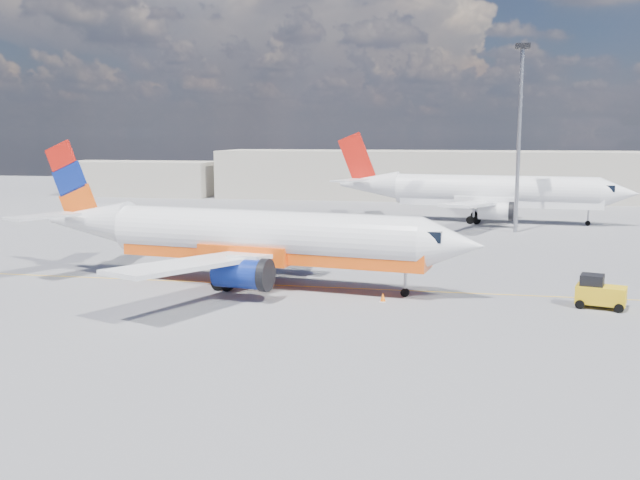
% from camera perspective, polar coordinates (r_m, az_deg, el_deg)
% --- Properties ---
extents(ground, '(240.00, 240.00, 0.00)m').
position_cam_1_polar(ground, '(48.61, -1.46, -4.49)').
color(ground, slate).
rests_on(ground, ground).
extents(taxi_line, '(70.00, 0.15, 0.01)m').
position_cam_1_polar(taxi_line, '(51.48, -0.75, -3.74)').
color(taxi_line, yellow).
rests_on(taxi_line, ground).
extents(terminal_main, '(70.00, 14.00, 8.00)m').
position_cam_1_polar(terminal_main, '(121.56, 8.49, 5.18)').
color(terminal_main, '#B1A998').
rests_on(terminal_main, ground).
extents(terminal_annex, '(26.00, 10.00, 6.00)m').
position_cam_1_polar(terminal_annex, '(130.74, -14.12, 4.81)').
color(terminal_annex, '#B1A998').
rests_on(terminal_annex, ground).
extents(main_jet, '(34.81, 27.13, 10.52)m').
position_cam_1_polar(main_jet, '(51.74, -5.61, 0.22)').
color(main_jet, white).
rests_on(main_jet, ground).
extents(second_jet, '(36.73, 28.83, 11.12)m').
position_cam_1_polar(second_jet, '(90.78, 13.06, 3.75)').
color(second_jet, white).
rests_on(second_jet, ground).
extents(gse_tug, '(3.30, 2.53, 2.12)m').
position_cam_1_polar(gse_tug, '(48.43, 21.44, -3.93)').
color(gse_tug, black).
rests_on(gse_tug, ground).
extents(traffic_cone, '(0.43, 0.43, 0.60)m').
position_cam_1_polar(traffic_cone, '(47.05, 5.06, -4.60)').
color(traffic_cone, white).
rests_on(traffic_cone, ground).
extents(floodlight_mast, '(1.49, 1.49, 20.48)m').
position_cam_1_polar(floodlight_mast, '(81.71, 15.69, 9.16)').
color(floodlight_mast, '#95959C').
rests_on(floodlight_mast, ground).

